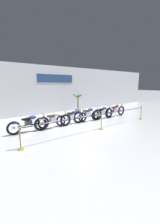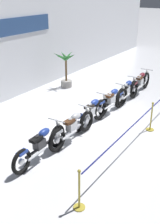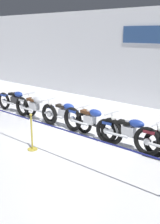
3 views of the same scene
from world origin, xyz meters
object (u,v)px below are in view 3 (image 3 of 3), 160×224
motorcycle_blue_0 (16,101)px  motorcycle_blue_2 (65,115)px  motorcycle_blue_4 (130,134)px  stanchion_mid_left (32,138)px  stanchion_far_left (0,115)px  motorcycle_blue_3 (91,122)px  motorcycle_silver_1 (35,108)px

motorcycle_blue_0 → motorcycle_blue_2: motorcycle_blue_0 is taller
motorcycle_blue_4 → stanchion_mid_left: size_ratio=2.19×
motorcycle_blue_4 → stanchion_far_left: bearing=-152.6°
motorcycle_blue_2 → motorcycle_blue_3: motorcycle_blue_3 is taller
motorcycle_silver_1 → stanchion_far_left: stanchion_far_left is taller
motorcycle_blue_3 → stanchion_far_left: (-2.13, -1.85, 0.24)m
motorcycle_blue_4 → motorcycle_blue_0: bearing=178.0°
motorcycle_blue_3 → motorcycle_blue_2: bearing=173.1°
motorcycle_silver_1 → motorcycle_blue_2: motorcycle_silver_1 is taller
stanchion_mid_left → motorcycle_silver_1: bearing=138.2°
motorcycle_blue_2 → motorcycle_silver_1: bearing=-174.7°
motorcycle_blue_0 → motorcycle_blue_2: 2.82m
motorcycle_blue_0 → motorcycle_blue_4: motorcycle_blue_4 is taller
motorcycle_blue_0 → motorcycle_blue_3: size_ratio=0.96×
stanchion_far_left → stanchion_mid_left: bearing=0.0°
motorcycle_blue_2 → stanchion_mid_left: bearing=-72.0°
stanchion_far_left → stanchion_mid_left: 1.57m
motorcycle_blue_4 → stanchion_far_left: (-3.55, -1.84, 0.26)m
motorcycle_blue_4 → stanchion_far_left: size_ratio=0.26×
stanchion_mid_left → motorcycle_blue_3: bearing=71.9°
motorcycle_blue_2 → motorcycle_blue_4: (2.68, -0.16, 0.00)m
motorcycle_blue_0 → stanchion_mid_left: (3.47, -2.04, -0.11)m
motorcycle_blue_0 → stanchion_mid_left: bearing=-30.4°
motorcycle_blue_0 → stanchion_mid_left: 4.03m
motorcycle_silver_1 → motorcycle_blue_2: size_ratio=0.99×
motorcycle_blue_2 → stanchion_far_left: stanchion_far_left is taller
motorcycle_blue_0 → motorcycle_blue_4: size_ratio=1.03×
stanchion_far_left → motorcycle_blue_2: bearing=66.4°
motorcycle_blue_2 → stanchion_mid_left: stanchion_mid_left is taller
motorcycle_blue_3 → stanchion_mid_left: stanchion_mid_left is taller
motorcycle_blue_0 → stanchion_far_left: size_ratio=0.27×
motorcycle_blue_4 → stanchion_mid_left: bearing=-137.7°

